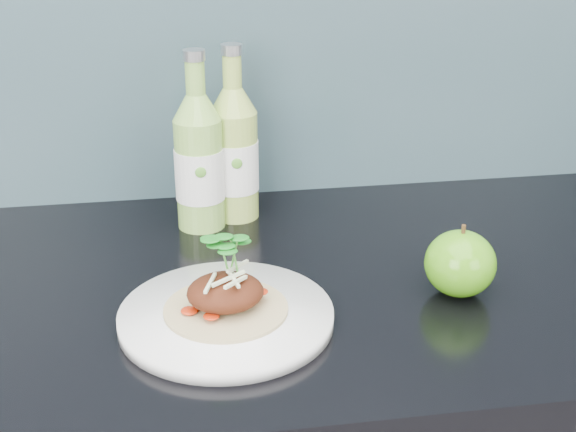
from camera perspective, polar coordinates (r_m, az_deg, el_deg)
name	(u,v)px	position (r m, az deg, el deg)	size (l,w,h in m)	color
dinner_plate	(226,317)	(0.91, -4.42, -7.15)	(0.30, 0.30, 0.02)	white
pork_taco	(225,289)	(0.89, -4.49, -5.18)	(0.14, 0.14, 0.09)	tan
green_apple	(460,263)	(0.97, 12.15, -3.32)	(0.09, 0.09, 0.09)	#397E0D
cider_bottle_left	(199,162)	(1.12, -6.34, 3.82)	(0.09, 0.09, 0.25)	#88BE4F
cider_bottle_right	(234,154)	(1.15, -3.83, 4.43)	(0.07, 0.07, 0.25)	#9FBD4F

